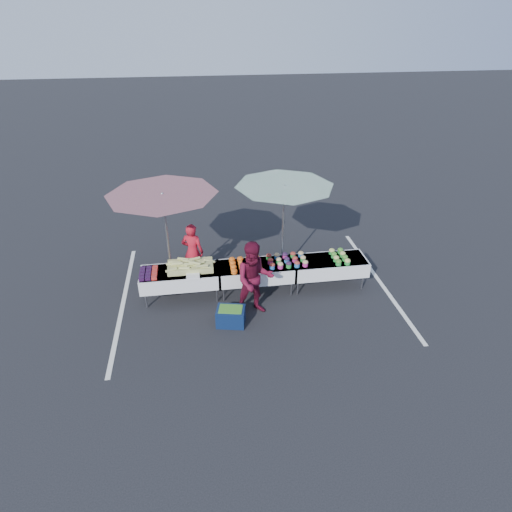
{
  "coord_description": "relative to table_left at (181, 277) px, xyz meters",
  "views": [
    {
      "loc": [
        -1.28,
        -8.64,
        6.05
      ],
      "look_at": [
        0.0,
        0.0,
        1.0
      ],
      "focal_mm": 30.0,
      "sensor_mm": 36.0,
      "label": 1
    }
  ],
  "objects": [
    {
      "name": "stripe_left",
      "position": [
        -1.4,
        0.0,
        -0.58
      ],
      "size": [
        0.1,
        5.0,
        0.0
      ],
      "primitive_type": "cube",
      "color": "silver",
      "rests_on": "ground"
    },
    {
      "name": "vendor",
      "position": [
        0.32,
        0.84,
        0.18
      ],
      "size": [
        0.65,
        0.54,
        1.53
      ],
      "primitive_type": "imported",
      "rotation": [
        0.0,
        0.0,
        2.79
      ],
      "color": "red",
      "rests_on": "ground"
    },
    {
      "name": "umbrella_right",
      "position": [
        2.6,
        0.78,
        1.63
      ],
      "size": [
        2.47,
        2.47,
        2.45
      ],
      "rotation": [
        0.0,
        0.0,
        -0.03
      ],
      "color": "black",
      "rests_on": "ground"
    },
    {
      "name": "customer",
      "position": [
        1.64,
        -0.83,
        0.31
      ],
      "size": [
        0.89,
        0.7,
        1.79
      ],
      "primitive_type": "imported",
      "rotation": [
        0.0,
        0.0,
        0.03
      ],
      "color": "#570D22",
      "rests_on": "ground"
    },
    {
      "name": "berry_punnets",
      "position": [
        -0.71,
        -0.06,
        0.21
      ],
      "size": [
        0.4,
        0.54,
        0.08
      ],
      "color": "black",
      "rests_on": "table_left"
    },
    {
      "name": "ground",
      "position": [
        1.8,
        0.0,
        -0.58
      ],
      "size": [
        80.0,
        80.0,
        0.0
      ],
      "primitive_type": "plane",
      "color": "black"
    },
    {
      "name": "storage_bin",
      "position": [
        1.07,
        -1.17,
        -0.38
      ],
      "size": [
        0.7,
        0.57,
        0.4
      ],
      "rotation": [
        0.0,
        0.0,
        -0.22
      ],
      "color": "#0D1D41",
      "rests_on": "ground"
    },
    {
      "name": "stripe_right",
      "position": [
        5.0,
        0.0,
        -0.58
      ],
      "size": [
        0.1,
        5.0,
        0.0
      ],
      "primitive_type": "cube",
      "color": "silver",
      "rests_on": "ground"
    },
    {
      "name": "umbrella_left",
      "position": [
        -0.23,
        0.4,
        1.73
      ],
      "size": [
        2.58,
        2.58,
        2.56
      ],
      "rotation": [
        0.0,
        0.0,
        -0.03
      ],
      "color": "black",
      "rests_on": "ground"
    },
    {
      "name": "bean_baskets",
      "position": [
        3.86,
        -0.01,
        0.24
      ],
      "size": [
        0.36,
        0.68,
        0.15
      ],
      "color": "#238D34",
      "rests_on": "table_right"
    },
    {
      "name": "potato_cups",
      "position": [
        2.55,
        0.0,
        0.25
      ],
      "size": [
        0.94,
        0.58,
        0.16
      ],
      "color": "#2767B6",
      "rests_on": "table_right"
    },
    {
      "name": "table_right",
      "position": [
        3.6,
        0.0,
        0.0
      ],
      "size": [
        1.86,
        0.81,
        0.75
      ],
      "color": "white",
      "rests_on": "ground"
    },
    {
      "name": "carrot_bowls",
      "position": [
        1.55,
        -0.01,
        0.22
      ],
      "size": [
        0.75,
        0.69,
        0.11
      ],
      "color": "#D25D17",
      "rests_on": "table_center"
    },
    {
      "name": "plastic_bags",
      "position": [
        0.3,
        -0.3,
        0.19
      ],
      "size": [
        0.3,
        0.25,
        0.05
      ],
      "primitive_type": "cube",
      "color": "white",
      "rests_on": "table_left"
    },
    {
      "name": "table_center",
      "position": [
        1.8,
        0.0,
        0.0
      ],
      "size": [
        1.86,
        0.81,
        0.75
      ],
      "color": "white",
      "rests_on": "ground"
    },
    {
      "name": "table_left",
      "position": [
        0.0,
        0.0,
        0.0
      ],
      "size": [
        1.86,
        0.81,
        0.75
      ],
      "color": "white",
      "rests_on": "ground"
    },
    {
      "name": "corn_pile",
      "position": [
        0.24,
        0.04,
        0.26
      ],
      "size": [
        1.16,
        0.57,
        0.26
      ],
      "color": "tan",
      "rests_on": "table_left"
    }
  ]
}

